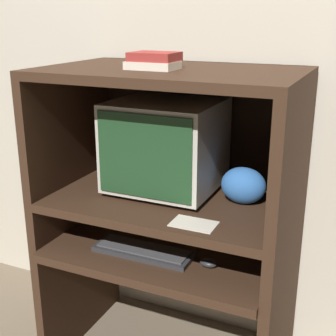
{
  "coord_description": "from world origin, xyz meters",
  "views": [
    {
      "loc": [
        0.74,
        -1.33,
        1.53
      ],
      "look_at": [
        -0.01,
        0.32,
        0.93
      ],
      "focal_mm": 50.0,
      "sensor_mm": 36.0,
      "label": 1
    }
  ],
  "objects_px": {
    "mouse": "(208,263)",
    "snack_bag": "(243,185)",
    "crt_monitor": "(166,145)",
    "keyboard": "(144,251)",
    "book_stack": "(154,61)"
  },
  "relations": [
    {
      "from": "keyboard",
      "to": "snack_bag",
      "type": "relative_size",
      "value": 2.29
    },
    {
      "from": "crt_monitor",
      "to": "keyboard",
      "type": "bearing_deg",
      "value": -91.56
    },
    {
      "from": "crt_monitor",
      "to": "keyboard",
      "type": "relative_size",
      "value": 1.05
    },
    {
      "from": "mouse",
      "to": "snack_bag",
      "type": "distance_m",
      "value": 0.33
    },
    {
      "from": "crt_monitor",
      "to": "snack_bag",
      "type": "distance_m",
      "value": 0.36
    },
    {
      "from": "book_stack",
      "to": "crt_monitor",
      "type": "bearing_deg",
      "value": 88.52
    },
    {
      "from": "crt_monitor",
      "to": "keyboard",
      "type": "distance_m",
      "value": 0.45
    },
    {
      "from": "keyboard",
      "to": "book_stack",
      "type": "height_order",
      "value": "book_stack"
    },
    {
      "from": "crt_monitor",
      "to": "mouse",
      "type": "height_order",
      "value": "crt_monitor"
    },
    {
      "from": "keyboard",
      "to": "crt_monitor",
      "type": "bearing_deg",
      "value": 88.44
    },
    {
      "from": "keyboard",
      "to": "mouse",
      "type": "height_order",
      "value": "mouse"
    },
    {
      "from": "crt_monitor",
      "to": "book_stack",
      "type": "height_order",
      "value": "book_stack"
    },
    {
      "from": "mouse",
      "to": "snack_bag",
      "type": "xyz_separation_m",
      "value": [
        0.07,
        0.19,
        0.27
      ]
    },
    {
      "from": "mouse",
      "to": "book_stack",
      "type": "bearing_deg",
      "value": 161.0
    },
    {
      "from": "crt_monitor",
      "to": "mouse",
      "type": "xyz_separation_m",
      "value": [
        0.27,
        -0.2,
        -0.39
      ]
    }
  ]
}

